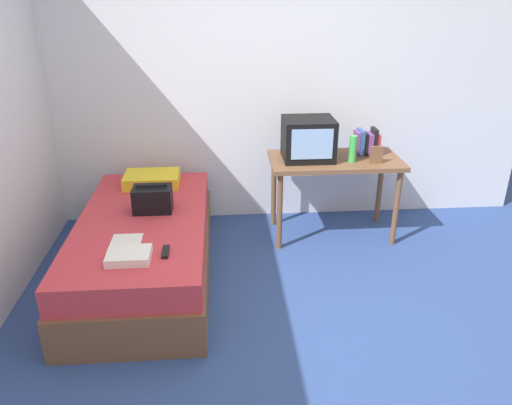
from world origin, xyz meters
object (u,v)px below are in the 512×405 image
Objects in this scene: tv at (308,139)px; remote_dark at (166,252)px; magazine at (125,244)px; picture_frame at (376,155)px; bed at (145,248)px; desk at (335,169)px; folded_towel at (129,256)px; water_bottle at (353,149)px; pillow at (152,179)px; book_row at (366,143)px; handbag at (153,199)px.

tv is 2.82× the size of remote_dark.
tv is 1.52× the size of magazine.
tv is at bearing 163.64° from picture_frame.
remote_dark is (-1.16, -1.20, -0.40)m from tv.
bed is at bearing -166.48° from picture_frame.
bed is 0.50m from magazine.
desk is 4.14× the size of folded_towel.
magazine is at bearing 106.17° from folded_towel.
remote_dark is 0.24m from folded_towel.
water_bottle reaches higher than pillow.
picture_frame is 0.54× the size of folded_towel.
book_row is 0.82× the size of magazine.
picture_frame reaches higher than remote_dark.
folded_towel reaches higher than remote_dark.
pillow is at bearing 87.09° from magazine.
book_row is (0.30, 0.11, 0.20)m from desk.
handbag is at bearing 76.40° from magazine.
picture_frame reaches higher than bed.
tv reaches higher than pillow.
remote_dark is (-1.53, -1.09, -0.34)m from water_bottle.
desk is 1.84m from remote_dark.
picture_frame is 2.26m from folded_towel.
remote_dark is at bearing -77.04° from handbag.
handbag is 0.71m from remote_dark.
bed is 0.70m from folded_towel.
bed is 1.94m from water_bottle.
water_bottle is at bearing 35.42° from remote_dark.
water_bottle is 2.13m from folded_towel.
magazine is at bearing -148.47° from desk.
folded_towel is at bearing -142.49° from desk.
book_row is 0.79× the size of handbag.
handbag is at bearing 58.55° from bed.
bed is at bearing -90.14° from pillow.
book_row is at bearing 1.18° from pillow.
desk is 1.99m from magazine.
desk is at bearing 20.74° from bed.
tv reaches higher than book_row.
book_row reaches higher than picture_frame.
pillow is 1.32m from folded_towel.
handbag is at bearing -82.33° from pillow.
folded_towel is (0.06, -0.21, 0.02)m from magazine.
handbag is at bearing -166.72° from water_bottle.
pillow is at bearing 177.95° from tv.
water_bottle reaches higher than remote_dark.
book_row is 0.85× the size of folded_towel.
water_bottle is at bearing -16.94° from tv.
tv is at bearing 21.28° from handbag.
picture_frame is (0.57, -0.17, -0.10)m from tv.
remote_dark is at bearing -149.06° from picture_frame.
desk is (1.64, 0.62, 0.40)m from bed.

